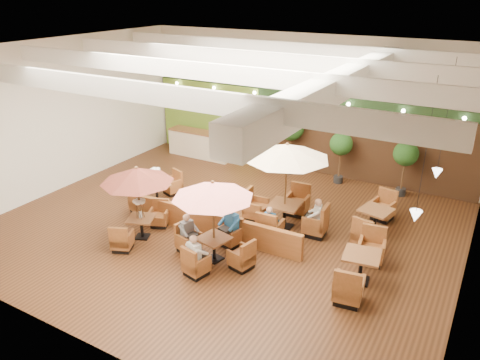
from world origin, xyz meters
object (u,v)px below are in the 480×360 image
Objects in this scene: table_1 at (213,206)px; topiary_1 at (341,146)px; diner_3 at (270,220)px; table_0 at (138,184)px; diner_0 at (196,251)px; table_2 at (286,171)px; table_5 at (375,221)px; diner_2 at (188,229)px; topiary_0 at (291,130)px; topiary_2 at (406,156)px; table_4 at (361,268)px; table_3 at (152,190)px; diner_4 at (316,213)px; service_counter at (200,144)px; booth_divider at (214,225)px; diner_1 at (230,222)px.

table_1 is 1.21× the size of topiary_1.
table_0 is at bearing -152.31° from diner_3.
table_1 reaches higher than diner_0.
table_1 is 2.88m from table_2.
diner_2 is (-4.37, -3.83, 0.35)m from table_5.
diner_3 is at bearing -71.52° from topiary_0.
topiary_1 is at bearing 180.00° from topiary_2.
table_5 is at bearing 89.46° from table_4.
table_2 is at bearing 141.91° from table_4.
table_3 is 7.95m from table_4.
table_1 is 3.47m from diner_4.
table_3 is at bearing -76.15° from service_counter.
booth_divider is 2.62m from table_0.
table_5 is at bearing 60.38° from table_1.
table_1 reaches higher than diner_3.
table_2 is (3.50, 2.78, 0.14)m from table_0.
diner_2 is (-4.47, -7.10, -0.81)m from topiary_2.
topiary_1 reaches higher than diner_2.
topiary_2 is 2.92× the size of diner_3.
table_5 is 3.32× the size of diner_1.
table_0 reaches higher than table_5.
diner_3 is (0.90, 0.79, -0.05)m from diner_1.
diner_2 is 3.93m from diner_4.
topiary_2 is 7.21m from diner_1.
table_3 is at bearing 164.81° from table_1.
topiary_2 reaches higher than table_5.
diner_3 is (3.50, 1.73, -1.05)m from table_0.
diner_0 is at bearing -107.98° from table_2.
topiary_0 is at bearing 180.00° from topiary_2.
table_0 reaches higher than topiary_2.
diner_3 is at bearing -121.25° from diner_1.
diner_4 is (2.64, 1.64, 0.35)m from booth_divider.
table_2 is at bearing -121.49° from topiary_2.
table_3 is 7.68m from table_5.
diner_2 is (-2.08, -7.10, -0.78)m from topiary_1.
topiary_2 is 6.10m from diner_3.
diner_0 is 1.77m from diner_1.
topiary_1 is at bearing 136.48° from table_5.
table_0 is (-1.91, -1.14, 1.38)m from booth_divider.
table_0 is at bearing -103.32° from topiary_0.
table_1 is at bearing -53.06° from service_counter.
topiary_0 is 3.43× the size of diner_2.
service_counter is 7.94m from diner_1.
table_1 is at bearing 105.56° from diner_2.
topiary_1 reaches higher than table_4.
diner_4 is (-1.54, -1.11, 0.37)m from table_5.
table_3 is at bearing 160.79° from diner_0.
booth_divider is 5.00m from table_5.
diner_0 is (-3.87, -1.91, 0.35)m from table_4.
table_0 is at bearing -37.65° from table_3.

